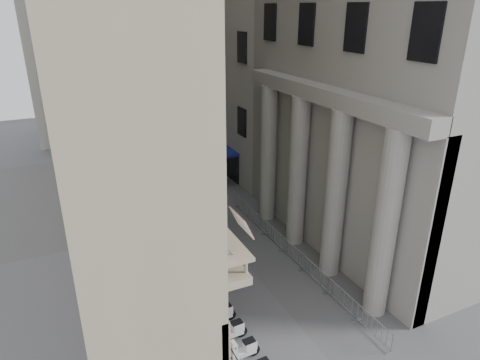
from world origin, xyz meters
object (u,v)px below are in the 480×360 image
Objects in this scene: street_lamp at (154,151)px; pedestrian_b at (188,152)px; info_kiosk at (193,245)px; security_tent at (157,193)px; pedestrian_a at (201,178)px.

street_lamp reaches higher than pedestrian_b.
street_lamp reaches higher than info_kiosk.
info_kiosk is 19.13m from pedestrian_b.
info_kiosk is (0.82, -5.24, -1.60)m from security_tent.
security_tent reaches higher than pedestrian_b.
security_tent is 7.71m from pedestrian_a.
street_lamp is at bearing 61.24° from pedestrian_b.
pedestrian_a is at bearing 79.96° from pedestrian_b.
security_tent is 2.18× the size of pedestrian_b.
street_lamp is 7.50m from pedestrian_a.
pedestrian_a is at bearing 44.38° from info_kiosk.
street_lamp is (0.36, 1.62, 2.61)m from security_tent.
pedestrian_b is (1.35, 7.60, -0.09)m from pedestrian_a.
street_lamp is 4.36× the size of info_kiosk.
security_tent reaches higher than pedestrian_a.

